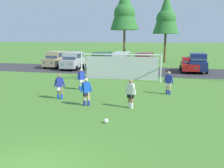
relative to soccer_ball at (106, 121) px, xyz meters
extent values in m
plane|color=#477A2D|center=(-1.00, 10.11, -0.11)|extent=(400.00, 400.00, 0.00)
cube|color=#333335|center=(-1.00, 18.73, -0.11)|extent=(52.00, 8.40, 0.01)
sphere|color=white|center=(0.00, 0.00, 0.00)|extent=(0.22, 0.22, 0.22)
sphere|color=black|center=(0.00, 0.00, 0.00)|extent=(0.08, 0.08, 0.08)
sphere|color=red|center=(0.06, 0.00, 0.00)|extent=(0.07, 0.07, 0.07)
cylinder|color=white|center=(1.88, 11.43, 1.11)|extent=(0.12, 0.12, 2.44)
cylinder|color=white|center=(-5.43, 10.95, 1.11)|extent=(0.12, 0.12, 2.44)
cylinder|color=white|center=(-1.78, 11.19, 2.33)|extent=(7.31, 0.60, 0.12)
cylinder|color=white|center=(1.82, 12.32, 1.23)|extent=(0.21, 1.95, 2.46)
cylinder|color=white|center=(-5.49, 11.85, 1.23)|extent=(0.21, 1.95, 2.46)
cube|color=silver|center=(-1.84, 12.19, 0.99)|extent=(6.94, 0.49, 2.20)
cylinder|color=beige|center=(-1.81, 2.66, 0.29)|extent=(0.14, 0.14, 0.80)
cylinder|color=beige|center=(-2.04, 2.61, 0.29)|extent=(0.14, 0.14, 0.80)
cylinder|color=#232D99|center=(-1.81, 2.66, 0.05)|extent=(0.15, 0.15, 0.32)
cylinder|color=#232D99|center=(-2.04, 2.61, 0.05)|extent=(0.15, 0.15, 0.32)
cube|color=black|center=(-1.93, 2.63, 0.61)|extent=(0.40, 0.39, 0.28)
cube|color=blue|center=(-1.93, 2.63, 0.99)|extent=(0.44, 0.44, 0.60)
sphere|color=beige|center=(-1.93, 2.63, 1.42)|extent=(0.22, 0.22, 0.22)
cylinder|color=blue|center=(-1.72, 2.78, 0.97)|extent=(0.23, 0.22, 0.55)
cylinder|color=blue|center=(-2.14, 2.49, 0.97)|extent=(0.23, 0.22, 0.55)
cylinder|color=beige|center=(-3.71, 6.80, 0.29)|extent=(0.14, 0.14, 0.80)
cylinder|color=beige|center=(-3.97, 6.75, 0.29)|extent=(0.14, 0.14, 0.80)
cylinder|color=blue|center=(-3.71, 6.80, 0.05)|extent=(0.15, 0.15, 0.32)
cylinder|color=blue|center=(-3.97, 6.75, 0.05)|extent=(0.15, 0.15, 0.32)
cube|color=silver|center=(-3.84, 6.77, 0.61)|extent=(0.39, 0.40, 0.28)
cube|color=#1E38B7|center=(-3.84, 6.77, 0.99)|extent=(0.43, 0.45, 0.60)
sphere|color=beige|center=(-3.84, 6.77, 1.42)|extent=(0.22, 0.22, 0.22)
cylinder|color=#1E38B7|center=(-3.65, 6.94, 0.97)|extent=(0.22, 0.23, 0.55)
cylinder|color=#1E38B7|center=(-4.03, 6.61, 0.97)|extent=(0.22, 0.23, 0.55)
cylinder|color=#936B4C|center=(-4.04, 3.73, 0.29)|extent=(0.14, 0.14, 0.80)
cylinder|color=#936B4C|center=(-4.30, 3.74, 0.29)|extent=(0.14, 0.14, 0.80)
cylinder|color=blue|center=(-4.04, 3.73, 0.05)|extent=(0.15, 0.15, 0.32)
cylinder|color=blue|center=(-4.30, 3.74, 0.05)|extent=(0.15, 0.15, 0.32)
cube|color=silver|center=(-4.17, 3.73, 0.61)|extent=(0.40, 0.38, 0.28)
cube|color=#232D99|center=(-4.17, 3.73, 0.99)|extent=(0.45, 0.42, 0.60)
sphere|color=#936B4C|center=(-4.17, 3.73, 1.42)|extent=(0.22, 0.22, 0.22)
cylinder|color=#232D99|center=(-3.94, 3.85, 0.97)|extent=(0.24, 0.21, 0.55)
cylinder|color=#232D99|center=(-4.40, 3.62, 0.97)|extent=(0.24, 0.21, 0.55)
cylinder|color=#936B4C|center=(0.75, 2.72, 0.29)|extent=(0.14, 0.14, 0.80)
cylinder|color=#936B4C|center=(0.58, 2.86, 0.29)|extent=(0.14, 0.14, 0.80)
cylinder|color=white|center=(0.75, 2.72, 0.05)|extent=(0.15, 0.15, 0.32)
cylinder|color=white|center=(0.58, 2.86, 0.05)|extent=(0.15, 0.15, 0.32)
cube|color=black|center=(0.66, 2.79, 0.61)|extent=(0.39, 0.31, 0.28)
cube|color=silver|center=(0.66, 2.79, 0.99)|extent=(0.43, 0.34, 0.60)
sphere|color=#936B4C|center=(0.66, 2.79, 1.42)|extent=(0.22, 0.22, 0.22)
cylinder|color=silver|center=(0.89, 2.68, 0.97)|extent=(0.25, 0.15, 0.55)
cylinder|color=silver|center=(0.44, 2.90, 0.97)|extent=(0.25, 0.15, 0.55)
cylinder|color=tan|center=(2.75, 6.74, 0.29)|extent=(0.14, 0.14, 0.80)
cylinder|color=tan|center=(2.57, 6.92, 0.29)|extent=(0.14, 0.14, 0.80)
cylinder|color=#232D99|center=(2.75, 6.74, 0.05)|extent=(0.15, 0.15, 0.32)
cylinder|color=#232D99|center=(2.57, 6.92, 0.05)|extent=(0.15, 0.15, 0.32)
cube|color=silver|center=(2.66, 6.83, 0.61)|extent=(0.37, 0.27, 0.28)
cube|color=#232D99|center=(2.66, 6.83, 0.99)|extent=(0.41, 0.29, 0.60)
sphere|color=tan|center=(2.66, 6.83, 1.42)|extent=(0.22, 0.22, 0.22)
cylinder|color=#232D99|center=(2.90, 6.75, 0.97)|extent=(0.24, 0.12, 0.55)
cylinder|color=#232D99|center=(2.42, 6.90, 0.97)|extent=(0.24, 0.12, 0.55)
cube|color=tan|center=(-12.38, 19.47, 0.71)|extent=(1.96, 4.62, 1.00)
cube|color=tan|center=(-12.38, 19.67, 1.63)|extent=(1.79, 3.02, 0.84)
cube|color=#28384C|center=(-12.37, 18.25, 1.61)|extent=(1.62, 0.40, 0.71)
cube|color=#28384C|center=(-11.50, 19.68, 1.63)|extent=(0.07, 2.55, 0.59)
cube|color=white|center=(-11.83, 17.22, 0.76)|extent=(0.28, 0.08, 0.20)
cube|color=white|center=(-12.87, 17.20, 0.76)|extent=(0.28, 0.08, 0.20)
cube|color=#B21414|center=(-11.89, 21.74, 0.76)|extent=(0.28, 0.08, 0.20)
cube|color=#B21414|center=(-12.93, 21.72, 0.76)|extent=(0.28, 0.08, 0.20)
cylinder|color=black|center=(-11.41, 18.06, 0.21)|extent=(0.25, 0.64, 0.64)
cylinder|color=black|center=(-13.31, 18.03, 0.21)|extent=(0.25, 0.64, 0.64)
cylinder|color=black|center=(-11.45, 20.91, 0.21)|extent=(0.25, 0.64, 0.64)
cylinder|color=black|center=(-13.35, 20.88, 0.21)|extent=(0.25, 0.64, 0.64)
cube|color=#B2B2BC|center=(-9.41, 18.27, 0.71)|extent=(2.10, 4.68, 1.00)
cube|color=#B2B2BC|center=(-9.42, 18.47, 1.63)|extent=(1.88, 3.07, 0.84)
cube|color=#28384C|center=(-9.36, 17.05, 1.61)|extent=(1.63, 0.45, 0.71)
cube|color=#28384C|center=(-8.54, 18.50, 1.63)|extent=(0.15, 2.55, 0.59)
cube|color=white|center=(-8.79, 16.03, 0.76)|extent=(0.28, 0.09, 0.20)
cube|color=white|center=(-9.84, 15.98, 0.76)|extent=(0.28, 0.09, 0.20)
cube|color=#B21414|center=(-8.99, 20.55, 0.76)|extent=(0.28, 0.09, 0.20)
cube|color=#B21414|center=(-10.04, 20.50, 0.76)|extent=(0.28, 0.09, 0.20)
cylinder|color=black|center=(-8.40, 16.88, 0.21)|extent=(0.27, 0.65, 0.64)
cylinder|color=black|center=(-10.30, 16.80, 0.21)|extent=(0.27, 0.65, 0.64)
cylinder|color=black|center=(-8.53, 19.73, 0.21)|extent=(0.27, 0.65, 0.64)
cylinder|color=black|center=(-10.43, 19.65, 0.21)|extent=(0.27, 0.65, 0.64)
cube|color=#194C2D|center=(-5.86, 19.14, 0.71)|extent=(2.20, 4.72, 1.00)
cube|color=#194C2D|center=(-5.84, 19.34, 1.63)|extent=(1.94, 3.11, 0.84)
cube|color=#28384C|center=(-5.94, 17.93, 1.61)|extent=(1.64, 0.49, 0.71)
cube|color=#28384C|center=(-4.96, 19.28, 1.63)|extent=(0.21, 2.55, 0.59)
cube|color=white|center=(-5.49, 16.85, 0.76)|extent=(0.28, 0.10, 0.20)
cube|color=white|center=(-6.53, 16.92, 0.76)|extent=(0.28, 0.10, 0.20)
cube|color=#B21414|center=(-5.18, 21.36, 0.76)|extent=(0.28, 0.10, 0.20)
cube|color=#B21414|center=(-6.23, 21.43, 0.76)|extent=(0.28, 0.10, 0.20)
cylinder|color=black|center=(-5.00, 17.66, 0.21)|extent=(0.28, 0.65, 0.64)
cylinder|color=black|center=(-6.90, 17.78, 0.21)|extent=(0.28, 0.65, 0.64)
cylinder|color=black|center=(-4.81, 20.50, 0.21)|extent=(0.28, 0.65, 0.64)
cylinder|color=black|center=(-6.71, 20.63, 0.21)|extent=(0.28, 0.65, 0.64)
cube|color=silver|center=(-3.47, 19.78, 0.71)|extent=(1.94, 4.62, 1.00)
cube|color=silver|center=(-3.47, 19.98, 1.63)|extent=(1.77, 3.01, 0.84)
cube|color=#28384C|center=(-3.46, 18.56, 1.61)|extent=(1.62, 0.39, 0.71)
cube|color=#28384C|center=(-2.59, 19.98, 1.63)|extent=(0.06, 2.55, 0.59)
cube|color=white|center=(-2.93, 17.52, 0.76)|extent=(0.28, 0.08, 0.20)
cube|color=white|center=(-3.97, 17.51, 0.76)|extent=(0.28, 0.08, 0.20)
cube|color=#B21414|center=(-2.97, 22.04, 0.76)|extent=(0.28, 0.08, 0.20)
cube|color=#B21414|center=(-4.01, 22.03, 0.76)|extent=(0.28, 0.08, 0.20)
cylinder|color=black|center=(-2.51, 18.36, 0.21)|extent=(0.25, 0.64, 0.64)
cylinder|color=black|center=(-4.41, 18.34, 0.21)|extent=(0.25, 0.64, 0.64)
cylinder|color=black|center=(-2.53, 21.21, 0.21)|extent=(0.25, 0.64, 0.64)
cylinder|color=black|center=(-4.43, 21.20, 0.21)|extent=(0.25, 0.64, 0.64)
cube|color=maroon|center=(-0.41, 18.40, 0.71)|extent=(2.18, 4.71, 1.00)
cube|color=maroon|center=(-0.40, 18.60, 1.63)|extent=(1.93, 3.10, 0.84)
cube|color=#28384C|center=(-0.49, 17.18, 1.61)|extent=(1.64, 0.48, 0.71)
cube|color=#28384C|center=(0.48, 18.55, 1.63)|extent=(0.20, 2.55, 0.59)
cube|color=white|center=(-0.03, 16.11, 0.76)|extent=(0.28, 0.10, 0.20)
cube|color=white|center=(-1.07, 16.18, 0.76)|extent=(0.28, 0.10, 0.20)
cube|color=#B21414|center=(0.25, 20.62, 0.76)|extent=(0.28, 0.10, 0.20)
cube|color=#B21414|center=(-0.80, 20.69, 0.76)|extent=(0.28, 0.10, 0.20)
cylinder|color=black|center=(0.45, 16.92, 0.21)|extent=(0.28, 0.65, 0.64)
cylinder|color=black|center=(-1.45, 17.04, 0.21)|extent=(0.28, 0.65, 0.64)
cylinder|color=black|center=(0.62, 19.76, 0.21)|extent=(0.28, 0.65, 0.64)
cylinder|color=black|center=(-1.27, 19.88, 0.21)|extent=(0.28, 0.65, 0.64)
cube|color=red|center=(4.77, 19.16, 0.59)|extent=(1.94, 4.26, 0.76)
cube|color=red|center=(4.77, 19.31, 1.29)|extent=(1.73, 2.15, 0.64)
cube|color=#28384C|center=(4.80, 18.34, 1.27)|extent=(1.54, 0.37, 0.55)
cube|color=#28384C|center=(5.60, 19.33, 1.29)|extent=(0.10, 1.79, 0.45)
cube|color=white|center=(5.33, 17.11, 0.64)|extent=(0.28, 0.09, 0.20)
cube|color=white|center=(4.35, 17.08, 0.64)|extent=(0.28, 0.09, 0.20)
cube|color=#B21414|center=(5.20, 21.23, 0.64)|extent=(0.28, 0.09, 0.20)
cube|color=#B21414|center=(4.21, 21.20, 0.64)|extent=(0.28, 0.09, 0.20)
cylinder|color=black|center=(5.71, 17.89, 0.21)|extent=(0.26, 0.65, 0.64)
cylinder|color=black|center=(3.92, 17.82, 0.21)|extent=(0.26, 0.65, 0.64)
cylinder|color=black|center=(5.63, 20.49, 0.21)|extent=(0.26, 0.65, 0.64)
cylinder|color=black|center=(3.83, 20.43, 0.21)|extent=(0.26, 0.65, 0.64)
cube|color=navy|center=(5.69, 19.50, 0.71)|extent=(2.03, 4.65, 1.00)
cube|color=navy|center=(5.70, 19.70, 1.63)|extent=(1.84, 3.05, 0.84)
cube|color=#28384C|center=(5.66, 18.28, 1.61)|extent=(1.63, 0.43, 0.71)
cube|color=#28384C|center=(6.58, 19.67, 1.63)|extent=(0.11, 2.55, 0.59)
cube|color=white|center=(6.15, 17.23, 0.76)|extent=(0.28, 0.09, 0.20)
cube|color=white|center=(5.10, 17.26, 0.76)|extent=(0.28, 0.09, 0.20)
cube|color=#B21414|center=(6.28, 21.74, 0.76)|extent=(0.28, 0.09, 0.20)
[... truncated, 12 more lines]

